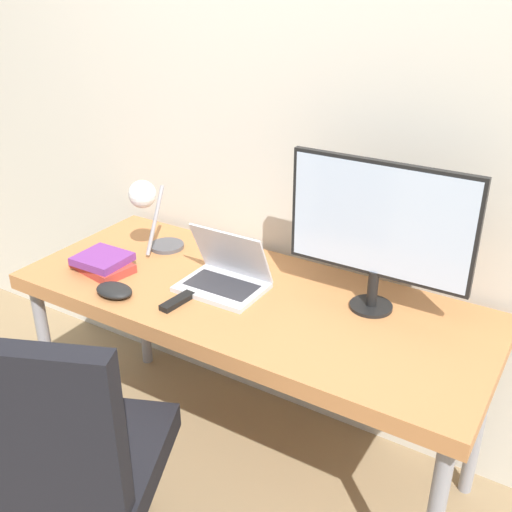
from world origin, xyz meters
TOP-DOWN VIEW (x-y plane):
  - wall_back at (0.00, 0.77)m, footprint 8.00×0.05m
  - desk at (0.00, 0.35)m, footprint 1.73×0.70m
  - laptop at (-0.10, 0.35)m, footprint 0.30×0.23m
  - monitor at (0.41, 0.49)m, footprint 0.62×0.15m
  - desk_lamp at (-0.50, 0.41)m, footprint 0.14×0.24m
  - office_chair at (-0.15, -0.43)m, footprint 0.67×0.64m
  - book_stack at (-0.58, 0.22)m, footprint 0.26×0.19m
  - tv_remote at (-0.18, 0.16)m, footprint 0.05×0.14m
  - game_controller at (-0.41, 0.09)m, footprint 0.14×0.10m

SIDE VIEW (x-z plane):
  - office_chair at x=-0.15m, z-range 0.07..1.10m
  - desk at x=0.00m, z-range 0.32..1.10m
  - tv_remote at x=-0.18m, z-range 0.77..0.79m
  - game_controller at x=-0.41m, z-range 0.77..0.81m
  - book_stack at x=-0.58m, z-range 0.77..0.84m
  - laptop at x=-0.10m, z-range 0.71..0.93m
  - desk_lamp at x=-0.50m, z-range 0.83..1.16m
  - monitor at x=0.41m, z-range 0.82..1.34m
  - wall_back at x=0.00m, z-range 0.00..2.60m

